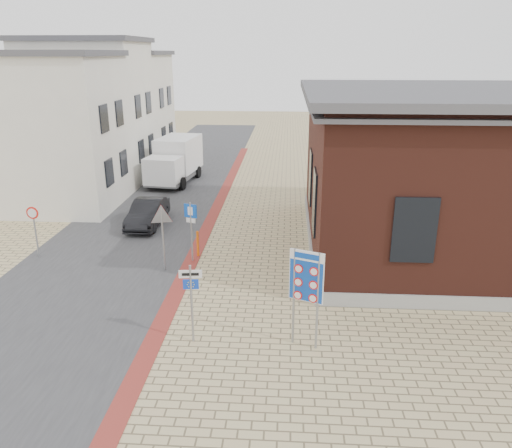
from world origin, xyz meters
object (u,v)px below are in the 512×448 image
(sedan, at_px, (148,213))
(parking_sign, at_px, (191,221))
(bollard, at_px, (198,244))
(box_truck, at_px, (175,160))
(essen_sign, at_px, (191,292))
(border_sign, at_px, (306,278))

(sedan, bearing_deg, parking_sign, -54.50)
(sedan, relative_size, bollard, 3.43)
(box_truck, distance_m, parking_sign, 13.53)
(box_truck, xyz_separation_m, parking_sign, (3.55, -13.05, 0.24))
(sedan, distance_m, essen_sign, 11.19)
(sedan, height_order, parking_sign, parking_sign)
(essen_sign, bearing_deg, box_truck, 97.26)
(box_truck, distance_m, border_sign, 20.67)
(border_sign, xyz_separation_m, parking_sign, (-4.44, 6.00, -0.44))
(parking_sign, bearing_deg, border_sign, -34.83)
(essen_sign, distance_m, bollard, 6.66)
(box_truck, relative_size, parking_sign, 2.27)
(sedan, relative_size, box_truck, 0.68)
(bollard, bearing_deg, parking_sign, -106.07)
(sedan, relative_size, border_sign, 1.29)
(essen_sign, xyz_separation_m, bollard, (-1.00, 6.50, -1.07))
(parking_sign, xyz_separation_m, bollard, (0.14, 0.50, -1.16))
(border_sign, bearing_deg, essen_sign, -157.70)
(essen_sign, height_order, bollard, essen_sign)
(border_sign, relative_size, essen_sign, 1.22)
(sedan, relative_size, essen_sign, 1.57)
(sedan, xyz_separation_m, parking_sign, (3.05, -4.33, 1.09))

